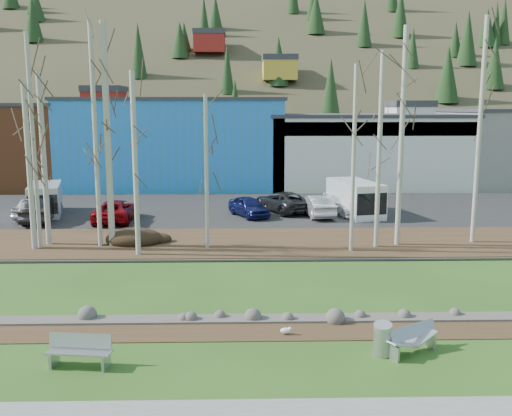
{
  "coord_description": "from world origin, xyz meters",
  "views": [
    {
      "loc": [
        0.35,
        -16.07,
        7.44
      ],
      "look_at": [
        1.02,
        11.82,
        2.5
      ],
      "focal_mm": 40.0,
      "sensor_mm": 36.0,
      "label": 1
    }
  ],
  "objects_px": {
    "car_3": "(249,207)",
    "car_4": "(317,206)",
    "car_5": "(283,202)",
    "car_6": "(346,205)",
    "bench_intact": "(80,351)",
    "car_0": "(38,206)",
    "litter_bin": "(382,341)",
    "van_white": "(356,198)",
    "van_grey": "(45,200)",
    "bench_damaged": "(411,339)",
    "car_1": "(40,210)",
    "seagull": "(286,330)",
    "car_2": "(116,211)"
  },
  "relations": [
    {
      "from": "van_grey",
      "to": "car_1",
      "type": "bearing_deg",
      "value": -94.04
    },
    {
      "from": "bench_intact",
      "to": "car_4",
      "type": "distance_m",
      "value": 24.32
    },
    {
      "from": "car_0",
      "to": "van_grey",
      "type": "xyz_separation_m",
      "value": [
        0.05,
        1.27,
        0.24
      ]
    },
    {
      "from": "car_5",
      "to": "van_grey",
      "type": "bearing_deg",
      "value": -23.43
    },
    {
      "from": "car_3",
      "to": "car_0",
      "type": "bearing_deg",
      "value": 155.33
    },
    {
      "from": "bench_intact",
      "to": "car_1",
      "type": "distance_m",
      "value": 22.53
    },
    {
      "from": "bench_intact",
      "to": "car_4",
      "type": "relative_size",
      "value": 0.44
    },
    {
      "from": "car_4",
      "to": "car_6",
      "type": "distance_m",
      "value": 2.21
    },
    {
      "from": "van_white",
      "to": "car_3",
      "type": "bearing_deg",
      "value": 169.12
    },
    {
      "from": "seagull",
      "to": "van_grey",
      "type": "distance_m",
      "value": 25.93
    },
    {
      "from": "car_4",
      "to": "van_grey",
      "type": "distance_m",
      "value": 18.68
    },
    {
      "from": "bench_damaged",
      "to": "car_4",
      "type": "distance_m",
      "value": 21.55
    },
    {
      "from": "litter_bin",
      "to": "car_6",
      "type": "height_order",
      "value": "car_6"
    },
    {
      "from": "car_3",
      "to": "litter_bin",
      "type": "bearing_deg",
      "value": -106.09
    },
    {
      "from": "litter_bin",
      "to": "car_2",
      "type": "xyz_separation_m",
      "value": [
        -12.43,
        20.38,
        0.37
      ]
    },
    {
      "from": "bench_intact",
      "to": "car_6",
      "type": "distance_m",
      "value": 25.91
    },
    {
      "from": "car_5",
      "to": "car_6",
      "type": "distance_m",
      "value": 4.4
    },
    {
      "from": "car_0",
      "to": "bench_intact",
      "type": "bearing_deg",
      "value": 116.01
    },
    {
      "from": "bench_damaged",
      "to": "car_5",
      "type": "xyz_separation_m",
      "value": [
        -2.29,
        23.37,
        0.43
      ]
    },
    {
      "from": "seagull",
      "to": "car_2",
      "type": "xyz_separation_m",
      "value": [
        -9.62,
        18.76,
        0.67
      ]
    },
    {
      "from": "seagull",
      "to": "van_white",
      "type": "distance_m",
      "value": 21.47
    },
    {
      "from": "car_5",
      "to": "car_6",
      "type": "height_order",
      "value": "car_5"
    },
    {
      "from": "car_3",
      "to": "car_4",
      "type": "height_order",
      "value": "car_4"
    },
    {
      "from": "bench_damaged",
      "to": "litter_bin",
      "type": "xyz_separation_m",
      "value": [
        -0.94,
        -0.18,
        0.04
      ]
    },
    {
      "from": "bench_damaged",
      "to": "car_1",
      "type": "height_order",
      "value": "car_1"
    },
    {
      "from": "bench_intact",
      "to": "car_0",
      "type": "bearing_deg",
      "value": 119.24
    },
    {
      "from": "bench_intact",
      "to": "seagull",
      "type": "height_order",
      "value": "bench_intact"
    },
    {
      "from": "bench_intact",
      "to": "car_5",
      "type": "xyz_separation_m",
      "value": [
        7.6,
        24.08,
        0.39
      ]
    },
    {
      "from": "car_6",
      "to": "van_grey",
      "type": "bearing_deg",
      "value": 163.48
    },
    {
      "from": "bench_damaged",
      "to": "van_white",
      "type": "xyz_separation_m",
      "value": [
        2.64,
        21.9,
        0.87
      ]
    },
    {
      "from": "car_0",
      "to": "van_white",
      "type": "distance_m",
      "value": 21.43
    },
    {
      "from": "car_6",
      "to": "car_4",
      "type": "bearing_deg",
      "value": -174.92
    },
    {
      "from": "seagull",
      "to": "car_3",
      "type": "height_order",
      "value": "car_3"
    },
    {
      "from": "litter_bin",
      "to": "car_1",
      "type": "height_order",
      "value": "car_1"
    },
    {
      "from": "van_white",
      "to": "van_grey",
      "type": "height_order",
      "value": "van_white"
    },
    {
      "from": "car_5",
      "to": "car_6",
      "type": "xyz_separation_m",
      "value": [
        4.27,
        -1.04,
        -0.08
      ]
    },
    {
      "from": "van_grey",
      "to": "litter_bin",
      "type": "bearing_deg",
      "value": -66.37
    },
    {
      "from": "bench_damaged",
      "to": "van_grey",
      "type": "height_order",
      "value": "van_grey"
    },
    {
      "from": "litter_bin",
      "to": "car_6",
      "type": "distance_m",
      "value": 22.7
    },
    {
      "from": "car_1",
      "to": "car_3",
      "type": "height_order",
      "value": "car_1"
    },
    {
      "from": "car_4",
      "to": "car_5",
      "type": "distance_m",
      "value": 2.87
    },
    {
      "from": "car_1",
      "to": "car_3",
      "type": "relative_size",
      "value": 1.19
    },
    {
      "from": "car_1",
      "to": "van_white",
      "type": "height_order",
      "value": "van_white"
    },
    {
      "from": "car_2",
      "to": "van_grey",
      "type": "height_order",
      "value": "van_grey"
    },
    {
      "from": "car_3",
      "to": "car_4",
      "type": "bearing_deg",
      "value": -27.03
    },
    {
      "from": "bench_damaged",
      "to": "car_3",
      "type": "distance_m",
      "value": 22.15
    },
    {
      "from": "bench_intact",
      "to": "car_3",
      "type": "xyz_separation_m",
      "value": [
        5.16,
        22.33,
        0.34
      ]
    },
    {
      "from": "car_3",
      "to": "car_5",
      "type": "height_order",
      "value": "car_5"
    },
    {
      "from": "car_5",
      "to": "van_white",
      "type": "distance_m",
      "value": 5.16
    },
    {
      "from": "car_0",
      "to": "van_white",
      "type": "xyz_separation_m",
      "value": [
        21.42,
        0.59,
        0.35
      ]
    }
  ]
}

